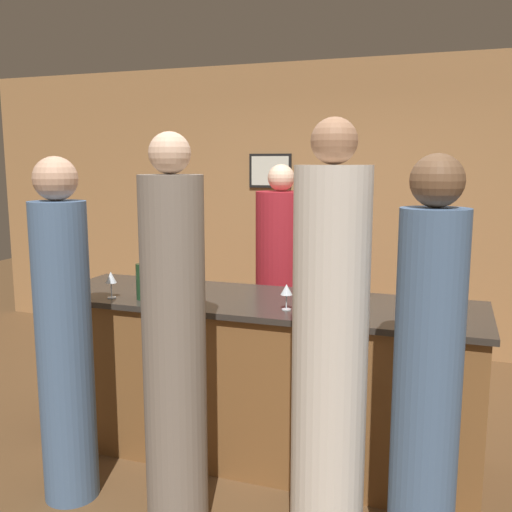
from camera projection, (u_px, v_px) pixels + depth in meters
The scene contains 16 objects.
ground_plane at pixel (258, 451), 3.65m from camera, with size 14.00×14.00×0.00m, color brown.
back_wall at pixel (335, 207), 5.61m from camera, with size 8.00×0.08×2.80m.
bar_counter at pixel (258, 376), 3.57m from camera, with size 2.69×0.80×1.00m.
bartender at pixel (280, 293), 4.37m from camera, with size 0.38×0.38×1.82m.
guest_0 at pixel (329, 363), 2.53m from camera, with size 0.34×0.34×2.01m.
guest_1 at pixel (174, 350), 2.76m from camera, with size 0.31×0.31×1.97m.
guest_2 at pixel (64, 341), 3.03m from camera, with size 0.29×0.29×1.86m.
guest_3 at pixel (427, 389), 2.38m from camera, with size 0.28×0.28×1.86m.
wine_bottle_0 at pixel (169, 267), 3.93m from camera, with size 0.07×0.07×0.31m.
wine_bottle_1 at pixel (311, 280), 3.56m from camera, with size 0.07×0.07×0.28m.
wine_bottle_2 at pixel (142, 281), 3.47m from camera, with size 0.08×0.08×0.31m.
ice_bucket at pixel (355, 281), 3.58m from camera, with size 0.17×0.17×0.18m.
wine_glass_0 at pixel (286, 291), 3.22m from camera, with size 0.07×0.07×0.15m.
wine_glass_1 at pixel (313, 290), 3.19m from camera, with size 0.08×0.08×0.16m.
wine_glass_2 at pixel (405, 305), 2.84m from camera, with size 0.08×0.08×0.16m.
wine_glass_3 at pixel (111, 278), 3.50m from camera, with size 0.07×0.07×0.16m.
Camera 1 is at (1.11, -3.22, 1.82)m, focal length 40.00 mm.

